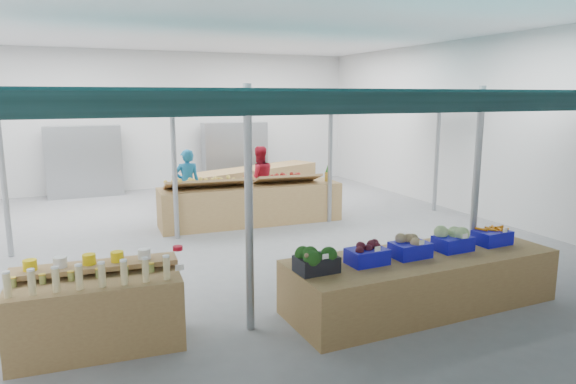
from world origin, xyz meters
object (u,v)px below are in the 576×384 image
vendor_left (187,184)px  vendor_right (259,179)px  veg_counter (421,281)px  fruit_counter (251,204)px  bottle_shelf (98,310)px

vendor_left → vendor_right: same height
veg_counter → fruit_counter: bearing=95.0°
fruit_counter → veg_counter: bearing=-81.3°
bottle_shelf → veg_counter: 4.17m
veg_counter → bottle_shelf: bearing=171.5°
fruit_counter → vendor_left: 1.67m
veg_counter → vendor_right: vendor_right is taller
bottle_shelf → veg_counter: bottle_shelf is taller
veg_counter → vendor_left: bearing=104.2°
bottle_shelf → vendor_left: vendor_left is taller
veg_counter → fruit_counter: 5.38m
fruit_counter → bottle_shelf: bearing=-123.9°
fruit_counter → vendor_right: bearing=64.0°
bottle_shelf → fruit_counter: size_ratio=0.47×
vendor_right → bottle_shelf: bearing=57.4°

